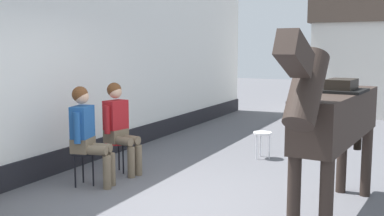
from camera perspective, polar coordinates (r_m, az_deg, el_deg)
ground_plane at (r=8.27m, az=8.01°, el=-5.92°), size 40.00×40.00×0.00m
pub_facade_wall at (r=7.94m, az=-13.15°, el=4.62°), size 0.34×14.00×3.40m
distant_cottage at (r=14.32m, az=21.85°, el=6.52°), size 3.40×2.60×3.50m
seated_visitor_near at (r=6.45m, az=-12.98°, el=-2.81°), size 0.61×0.48×1.39m
seated_visitor_far at (r=7.02m, az=-9.10°, el=-1.88°), size 0.61×0.48×1.39m
saddled_horse_center at (r=5.19m, az=17.41°, el=-1.16°), size 0.64×3.00×2.06m
spare_stool_white at (r=8.03m, az=8.76°, el=-3.41°), size 0.32×0.32×0.46m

